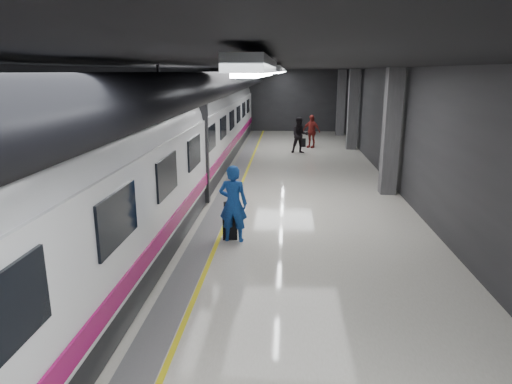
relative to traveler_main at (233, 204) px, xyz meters
name	(u,v)px	position (x,y,z in m)	size (l,w,h in m)	color
ground	(261,206)	(0.54, 3.26, -1.02)	(40.00, 40.00, 0.00)	silver
platform_hall	(254,97)	(0.25, 4.22, 2.51)	(10.02, 40.02, 4.51)	black
train	(162,144)	(-2.71, 3.26, 1.05)	(3.05, 38.00, 4.05)	black
traveler_main	(233,204)	(0.00, 0.00, 0.00)	(0.75, 0.49, 2.05)	#1652AB
suitcase_main	(230,228)	(-0.11, 0.13, -0.71)	(0.39, 0.25, 0.63)	black
shoulder_bag	(230,209)	(-0.11, 0.13, -0.20)	(0.29, 0.16, 0.39)	black
traveler_far_a	(300,135)	(2.08, 13.65, -0.04)	(0.96, 0.74, 1.97)	black
traveler_far_b	(311,131)	(2.79, 15.58, -0.06)	(1.12, 0.47, 1.92)	maroon
suitcase_far	(303,142)	(2.33, 15.88, -0.78)	(0.34, 0.22, 0.50)	black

